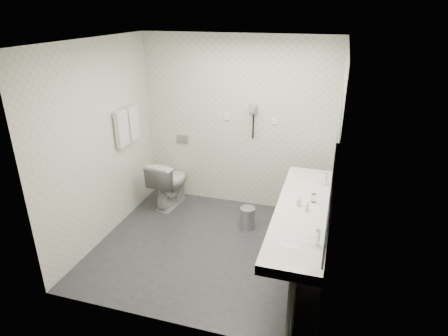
% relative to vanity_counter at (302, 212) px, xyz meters
% --- Properties ---
extents(floor, '(2.80, 2.80, 0.00)m').
position_rel_vanity_counter_xyz_m(floor, '(-1.12, 0.20, -0.80)').
color(floor, '#29292E').
rests_on(floor, ground).
extents(ceiling, '(2.80, 2.80, 0.00)m').
position_rel_vanity_counter_xyz_m(ceiling, '(-1.12, 0.20, 1.70)').
color(ceiling, silver).
rests_on(ceiling, wall_back).
extents(wall_back, '(2.80, 0.00, 2.80)m').
position_rel_vanity_counter_xyz_m(wall_back, '(-1.12, 1.50, 0.45)').
color(wall_back, beige).
rests_on(wall_back, floor).
extents(wall_front, '(2.80, 0.00, 2.80)m').
position_rel_vanity_counter_xyz_m(wall_front, '(-1.12, -1.10, 0.45)').
color(wall_front, beige).
rests_on(wall_front, floor).
extents(wall_left, '(0.00, 2.60, 2.60)m').
position_rel_vanity_counter_xyz_m(wall_left, '(-2.52, 0.20, 0.45)').
color(wall_left, beige).
rests_on(wall_left, floor).
extents(wall_right, '(0.00, 2.60, 2.60)m').
position_rel_vanity_counter_xyz_m(wall_right, '(0.27, 0.20, 0.45)').
color(wall_right, beige).
rests_on(wall_right, floor).
extents(vanity_counter, '(0.55, 2.20, 0.10)m').
position_rel_vanity_counter_xyz_m(vanity_counter, '(0.00, 0.00, 0.00)').
color(vanity_counter, silver).
rests_on(vanity_counter, floor).
extents(vanity_panel, '(0.03, 2.15, 0.75)m').
position_rel_vanity_counter_xyz_m(vanity_panel, '(0.02, 0.00, -0.42)').
color(vanity_panel, gray).
rests_on(vanity_panel, floor).
extents(vanity_post_near, '(0.06, 0.06, 0.75)m').
position_rel_vanity_counter_xyz_m(vanity_post_near, '(0.05, -1.04, -0.42)').
color(vanity_post_near, silver).
rests_on(vanity_post_near, floor).
extents(vanity_post_far, '(0.06, 0.06, 0.75)m').
position_rel_vanity_counter_xyz_m(vanity_post_far, '(0.05, 1.04, -0.42)').
color(vanity_post_far, silver).
rests_on(vanity_post_far, floor).
extents(mirror, '(0.02, 2.20, 1.05)m').
position_rel_vanity_counter_xyz_m(mirror, '(0.26, 0.00, 0.65)').
color(mirror, '#B2BCC6').
rests_on(mirror, wall_right).
extents(basin_near, '(0.40, 0.31, 0.05)m').
position_rel_vanity_counter_xyz_m(basin_near, '(0.00, -0.65, 0.04)').
color(basin_near, white).
rests_on(basin_near, vanity_counter).
extents(basin_far, '(0.40, 0.31, 0.05)m').
position_rel_vanity_counter_xyz_m(basin_far, '(0.00, 0.65, 0.04)').
color(basin_far, white).
rests_on(basin_far, vanity_counter).
extents(faucet_near, '(0.04, 0.04, 0.15)m').
position_rel_vanity_counter_xyz_m(faucet_near, '(0.19, -0.65, 0.12)').
color(faucet_near, silver).
rests_on(faucet_near, vanity_counter).
extents(faucet_far, '(0.04, 0.04, 0.15)m').
position_rel_vanity_counter_xyz_m(faucet_far, '(0.19, 0.65, 0.12)').
color(faucet_far, silver).
rests_on(faucet_far, vanity_counter).
extents(soap_bottle_a, '(0.05, 0.05, 0.10)m').
position_rel_vanity_counter_xyz_m(soap_bottle_a, '(-0.05, 0.04, 0.10)').
color(soap_bottle_a, silver).
rests_on(soap_bottle_a, vanity_counter).
extents(soap_bottle_c, '(0.05, 0.05, 0.11)m').
position_rel_vanity_counter_xyz_m(soap_bottle_c, '(0.05, -0.05, 0.10)').
color(soap_bottle_c, silver).
rests_on(soap_bottle_c, vanity_counter).
extents(glass_left, '(0.06, 0.06, 0.10)m').
position_rel_vanity_counter_xyz_m(glass_left, '(0.10, 0.17, 0.10)').
color(glass_left, silver).
rests_on(glass_left, vanity_counter).
extents(toilet, '(0.49, 0.77, 0.74)m').
position_rel_vanity_counter_xyz_m(toilet, '(-2.06, 1.11, -0.43)').
color(toilet, white).
rests_on(toilet, floor).
extents(flush_plate, '(0.18, 0.02, 0.12)m').
position_rel_vanity_counter_xyz_m(flush_plate, '(-1.98, 1.49, 0.15)').
color(flush_plate, '#B2B5BA').
rests_on(flush_plate, wall_back).
extents(pedal_bin, '(0.26, 0.26, 0.29)m').
position_rel_vanity_counter_xyz_m(pedal_bin, '(-0.77, 0.79, -0.66)').
color(pedal_bin, '#B2B5BA').
rests_on(pedal_bin, floor).
extents(bin_lid, '(0.21, 0.21, 0.02)m').
position_rel_vanity_counter_xyz_m(bin_lid, '(-0.77, 0.79, -0.50)').
color(bin_lid, '#B2B5BA').
rests_on(bin_lid, pedal_bin).
extents(towel_rail, '(0.02, 0.62, 0.02)m').
position_rel_vanity_counter_xyz_m(towel_rail, '(-2.47, 0.75, 0.75)').
color(towel_rail, silver).
rests_on(towel_rail, wall_left).
extents(towel_near, '(0.07, 0.24, 0.48)m').
position_rel_vanity_counter_xyz_m(towel_near, '(-2.46, 0.61, 0.53)').
color(towel_near, silver).
rests_on(towel_near, towel_rail).
extents(towel_far, '(0.07, 0.24, 0.48)m').
position_rel_vanity_counter_xyz_m(towel_far, '(-2.46, 0.89, 0.53)').
color(towel_far, silver).
rests_on(towel_far, towel_rail).
extents(dryer_cradle, '(0.10, 0.04, 0.14)m').
position_rel_vanity_counter_xyz_m(dryer_cradle, '(-0.88, 1.47, 0.70)').
color(dryer_cradle, gray).
rests_on(dryer_cradle, wall_back).
extents(dryer_barrel, '(0.08, 0.14, 0.08)m').
position_rel_vanity_counter_xyz_m(dryer_barrel, '(-0.88, 1.40, 0.73)').
color(dryer_barrel, gray).
rests_on(dryer_barrel, dryer_cradle).
extents(dryer_cord, '(0.02, 0.02, 0.35)m').
position_rel_vanity_counter_xyz_m(dryer_cord, '(-0.88, 1.46, 0.45)').
color(dryer_cord, black).
rests_on(dryer_cord, dryer_cradle).
extents(switch_plate_a, '(0.09, 0.02, 0.09)m').
position_rel_vanity_counter_xyz_m(switch_plate_a, '(-1.27, 1.49, 0.55)').
color(switch_plate_a, white).
rests_on(switch_plate_a, wall_back).
extents(switch_plate_b, '(0.09, 0.02, 0.09)m').
position_rel_vanity_counter_xyz_m(switch_plate_b, '(-0.57, 1.49, 0.55)').
color(switch_plate_b, white).
rests_on(switch_plate_b, wall_back).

